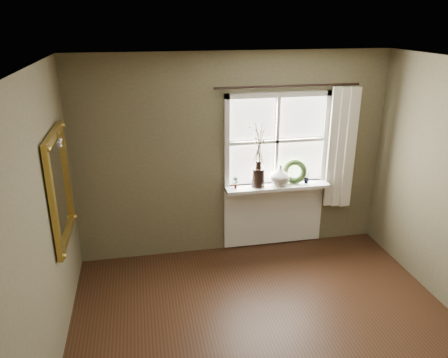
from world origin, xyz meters
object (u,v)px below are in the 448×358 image
dark_jug (258,178)px  cream_vase (280,175)px  gilt_mirror (60,187)px  wreath (294,174)px

dark_jug → cream_vase: size_ratio=0.90×
dark_jug → gilt_mirror: 2.42m
cream_vase → wreath: bearing=10.8°
dark_jug → gilt_mirror: bearing=-160.4°
cream_vase → wreath: size_ratio=0.86×
dark_jug → cream_vase: bearing=0.0°
wreath → gilt_mirror: size_ratio=0.28×
dark_jug → wreath: bearing=4.6°
dark_jug → gilt_mirror: size_ratio=0.22×
gilt_mirror → cream_vase: bearing=17.5°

